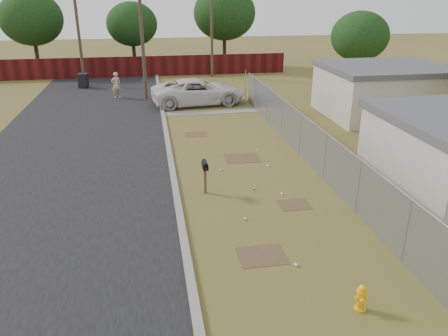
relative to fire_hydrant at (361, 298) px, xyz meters
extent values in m
plane|color=brown|center=(-0.99, 7.69, -0.35)|extent=(120.00, 120.00, 0.00)
cube|color=black|center=(-8.49, 15.69, -0.34)|extent=(9.00, 60.00, 0.02)
cube|color=gray|center=(-3.99, 15.69, -0.29)|extent=(0.25, 60.00, 0.12)
cube|color=gray|center=(-0.99, 19.19, -0.33)|extent=(6.20, 1.00, 0.03)
cylinder|color=gray|center=(2.11, 1.69, 0.65)|extent=(0.06, 0.06, 2.00)
cylinder|color=gray|center=(2.11, 4.69, 0.65)|extent=(0.06, 0.06, 2.00)
cylinder|color=gray|center=(2.11, 7.69, 0.65)|extent=(0.06, 0.06, 2.00)
cylinder|color=gray|center=(2.11, 10.69, 0.65)|extent=(0.06, 0.06, 2.00)
cylinder|color=gray|center=(2.11, 13.69, 0.65)|extent=(0.06, 0.06, 2.00)
cylinder|color=gray|center=(2.11, 16.69, 0.65)|extent=(0.06, 0.06, 2.00)
cylinder|color=gray|center=(2.11, 19.69, 0.65)|extent=(0.06, 0.06, 2.00)
cylinder|color=gray|center=(2.11, 22.69, 0.65)|extent=(0.06, 0.06, 2.00)
cylinder|color=gray|center=(2.11, 8.69, 1.65)|extent=(0.04, 26.00, 0.04)
cube|color=gray|center=(2.11, 8.69, 0.65)|extent=(0.01, 26.00, 2.00)
cube|color=black|center=(2.17, 8.69, -0.05)|extent=(0.03, 26.00, 0.60)
cube|color=#4F1111|center=(-6.99, 32.69, 0.55)|extent=(30.00, 0.12, 1.80)
cylinder|color=#4C3F32|center=(-4.99, 23.69, 4.15)|extent=(0.24, 0.24, 9.00)
cylinder|color=#4C3F32|center=(-9.99, 29.69, 4.15)|extent=(0.24, 0.24, 9.00)
cylinder|color=#4C3F32|center=(1.01, 31.69, 4.15)|extent=(0.24, 0.24, 9.00)
cube|color=beige|center=(9.51, 16.69, 1.05)|extent=(7.00, 6.00, 2.80)
cube|color=#4D4D52|center=(9.51, 16.69, 2.60)|extent=(7.28, 6.24, 0.30)
cylinder|color=#342717|center=(-14.99, 36.69, 1.30)|extent=(0.36, 0.36, 3.30)
ellipsoid|color=black|center=(-14.99, 36.69, 4.53)|extent=(5.70, 5.70, 4.84)
cylinder|color=#342717|center=(-5.99, 37.69, 1.08)|extent=(0.36, 0.36, 2.86)
ellipsoid|color=black|center=(-5.99, 37.69, 3.88)|extent=(4.94, 4.94, 4.20)
cylinder|color=#342717|center=(3.01, 36.69, 1.41)|extent=(0.36, 0.36, 3.52)
ellipsoid|color=black|center=(3.01, 36.69, 4.85)|extent=(6.08, 6.08, 5.17)
cylinder|color=#342717|center=(12.01, 25.69, 0.97)|extent=(0.36, 0.36, 2.64)
ellipsoid|color=black|center=(12.01, 25.69, 3.55)|extent=(4.56, 4.56, 3.88)
cylinder|color=#EEAC0C|center=(0.00, 0.00, -0.32)|extent=(0.34, 0.34, 0.05)
cylinder|color=#EEAC0C|center=(0.00, 0.00, -0.06)|extent=(0.24, 0.24, 0.51)
cylinder|color=#EEAC0C|center=(0.00, 0.00, 0.20)|extent=(0.31, 0.31, 0.04)
sphere|color=#EEAC0C|center=(0.00, 0.00, 0.27)|extent=(0.23, 0.23, 0.20)
cylinder|color=#EEAC0C|center=(0.00, 0.00, 0.37)|extent=(0.04, 0.04, 0.05)
cylinder|color=#EEAC0C|center=(-0.12, 0.03, 0.00)|extent=(0.10, 0.11, 0.10)
cylinder|color=#EEAC0C|center=(0.12, -0.02, 0.00)|extent=(0.10, 0.11, 0.10)
cylinder|color=#EEAC0C|center=(-0.02, -0.12, 0.00)|extent=(0.14, 0.12, 0.12)
cube|color=brown|center=(-2.86, 7.26, 0.20)|extent=(0.10, 0.10, 1.09)
cube|color=black|center=(-2.86, 7.26, 0.77)|extent=(0.21, 0.53, 0.20)
cylinder|color=black|center=(-2.86, 7.26, 0.87)|extent=(0.21, 0.53, 0.20)
cube|color=#B90D16|center=(-2.86, 6.98, 0.77)|extent=(0.02, 0.04, 0.11)
imported|color=silver|center=(-1.48, 21.45, 0.53)|extent=(6.57, 3.59, 1.75)
imported|color=tan|center=(-7.07, 24.25, 0.60)|extent=(0.80, 0.67, 1.89)
cube|color=black|center=(-9.90, 28.45, 0.19)|extent=(0.79, 0.79, 1.08)
cube|color=black|center=(-9.90, 28.45, 0.75)|extent=(0.87, 0.87, 0.09)
cylinder|color=black|center=(-9.64, 28.05, -0.24)|extent=(0.10, 0.23, 0.22)
cylinder|color=silver|center=(-0.96, 2.02, -0.31)|extent=(0.11, 0.12, 0.07)
cylinder|color=#B8B8BD|center=(-1.79, 4.89, -0.31)|extent=(0.11, 0.12, 0.07)
cylinder|color=silver|center=(0.02, 6.60, -0.31)|extent=(0.08, 0.11, 0.07)
cylinder|color=silver|center=(0.29, 11.55, -0.31)|extent=(0.07, 0.10, 0.07)
cylinder|color=#B8B8BD|center=(-0.96, 7.22, -0.31)|extent=(0.11, 0.09, 0.07)
cylinder|color=silver|center=(0.24, 9.49, -0.31)|extent=(0.11, 0.12, 0.07)
cylinder|color=silver|center=(-1.93, 9.36, -0.31)|extent=(0.12, 0.10, 0.07)
camera|label=1|loc=(-4.76, -7.92, 6.93)|focal=35.00mm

